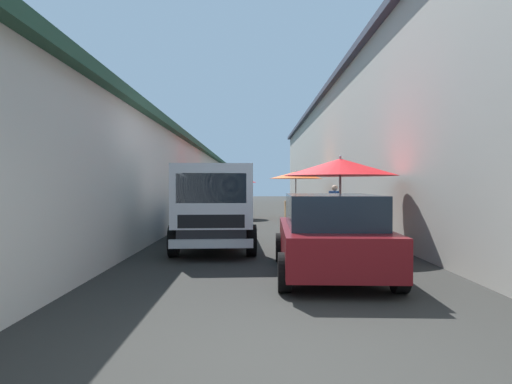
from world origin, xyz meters
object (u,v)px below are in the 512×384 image
Objects in this scene: fruit_stall_near_left at (341,175)px; fruit_stall_near_right at (235,183)px; fruit_stall_far_right at (295,182)px; hatchback_car at (330,234)px; vendor_by_crates at (206,206)px; fruit_stall_mid_lane at (212,184)px; delivery_truck at (214,209)px; parked_scooter at (178,224)px; vendor_in_shade at (335,203)px.

fruit_stall_near_left is 1.24× the size of fruit_stall_near_right.
fruit_stall_far_right is 0.92× the size of fruit_stall_near_left.
hatchback_car is 7.34m from vendor_by_crates.
fruit_stall_near_left reaches higher than fruit_stall_mid_lane.
fruit_stall_far_right is (4.19, -3.65, 0.13)m from fruit_stall_mid_lane.
fruit_stall_far_right is 2.91m from fruit_stall_near_right.
fruit_stall_near_right is at bearing -0.36° from delivery_truck.
fruit_stall_mid_lane is at bearing 138.96° from fruit_stall_far_right.
fruit_stall_near_left is 10.86m from fruit_stall_near_right.
delivery_truck is (-0.19, 3.13, -0.83)m from fruit_stall_near_left.
vendor_by_crates is at bearing 23.87° from hatchback_car.
vendor_by_crates is 0.95× the size of parked_scooter.
vendor_in_shade is 0.96× the size of parked_scooter.
vendor_by_crates reaches higher than parked_scooter.
fruit_stall_near_right is at bearing -9.69° from parked_scooter.
vendor_in_shade is at bearing -8.95° from fruit_stall_near_left.
fruit_stall_mid_lane is at bearing -9.30° from parked_scooter.
fruit_stall_near_right is at bearing 16.37° from fruit_stall_near_left.
fruit_stall_near_left is 0.71× the size of hatchback_car.
parked_scooter is (-8.13, 4.30, -1.33)m from fruit_stall_far_right.
fruit_stall_far_right is 0.65× the size of hatchback_car.
fruit_stall_near_left is 1.73× the size of vendor_in_shade.
fruit_stall_far_right is 13.38m from hatchback_car.
fruit_stall_near_left is 5.43m from vendor_by_crates.
fruit_stall_near_left is 1.66× the size of parked_scooter.
hatchback_car is 6.36m from parked_scooter.
fruit_stall_far_right reaches higher than vendor_in_shade.
fruit_stall_near_left reaches higher than hatchback_car.
delivery_truck is at bearing -174.00° from fruit_stall_mid_lane.
fruit_stall_near_left reaches higher than fruit_stall_near_right.
vendor_by_crates is (4.00, 0.63, -0.11)m from delivery_truck.
vendor_by_crates is at bearing 111.03° from vendor_in_shade.
fruit_stall_near_right reaches higher than vendor_by_crates.
fruit_stall_mid_lane reaches higher than delivery_truck.
fruit_stall_far_right is 1.14× the size of fruit_stall_near_right.
hatchback_car is at bearing -170.30° from fruit_stall_near_right.
vendor_by_crates is (-2.42, -0.05, -0.72)m from fruit_stall_mid_lane.
fruit_stall_mid_lane is at bearing 6.00° from delivery_truck.
fruit_stall_near_left is at bearing -148.63° from fruit_stall_mid_lane.
fruit_stall_mid_lane is 1.46× the size of vendor_in_shade.
fruit_stall_near_right reaches higher than parked_scooter.
vendor_in_shade is (-4.82, -3.94, -0.78)m from fruit_stall_near_right.
fruit_stall_near_right is (-0.01, 2.91, -0.06)m from fruit_stall_far_right.
fruit_stall_far_right reaches higher than vendor_by_crates.
fruit_stall_near_left is 3.21m from hatchback_car.
delivery_truck is 3.11× the size of vendor_by_crates.
fruit_stall_far_right reaches higher than hatchback_car.
delivery_truck is 3.10× the size of vendor_in_shade.
fruit_stall_near_right is 0.57× the size of hatchback_car.
delivery_truck is 2.96× the size of parked_scooter.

